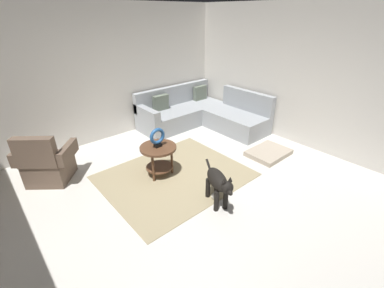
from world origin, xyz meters
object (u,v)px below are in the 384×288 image
at_px(sectional_couch, 201,114).
at_px(dog_toy_ball, 215,196).
at_px(armchair, 47,164).
at_px(dog, 218,183).
at_px(side_table, 158,153).
at_px(torus_sculpture, 157,137).
at_px(dog_bed_mat, 269,153).

height_order(sectional_couch, dog_toy_ball, sectional_couch).
xyz_separation_m(armchair, dog_toy_ball, (1.70, -2.11, -0.27)).
bearing_deg(sectional_couch, dog, -128.26).
xyz_separation_m(sectional_couch, side_table, (-2.00, -1.11, 0.13)).
xyz_separation_m(torus_sculpture, dog, (0.19, -1.19, -0.33)).
bearing_deg(dog_toy_ball, side_table, 102.58).
height_order(sectional_couch, torus_sculpture, sectional_couch).
height_order(torus_sculpture, dog, torus_sculpture).
relative_size(dog_bed_mat, dog, 0.99).
xyz_separation_m(torus_sculpture, dog_toy_ball, (0.24, -1.08, -0.66)).
relative_size(sectional_couch, dog_toy_ball, 20.57).
distance_m(armchair, dog_bed_mat, 3.93).
bearing_deg(sectional_couch, torus_sculpture, -150.92).
distance_m(armchair, side_table, 1.78).
bearing_deg(armchair, side_table, 4.26).
height_order(dog_bed_mat, dog, dog).
relative_size(torus_sculpture, dog_toy_ball, 2.98).
bearing_deg(dog, dog_bed_mat, -146.83).
bearing_deg(sectional_couch, side_table, -150.92).
xyz_separation_m(side_table, dog, (0.19, -1.19, -0.04)).
distance_m(torus_sculpture, dog_bed_mat, 2.26).
distance_m(side_table, dog, 1.20).
bearing_deg(dog, sectional_couch, -106.28).
bearing_deg(armchair, dog_bed_mat, 11.24).
relative_size(armchair, dog_bed_mat, 1.25).
xyz_separation_m(torus_sculpture, dog_bed_mat, (2.00, -0.83, -0.67)).
bearing_deg(dog, armchair, -31.48).
bearing_deg(armchair, dog, -13.91).
bearing_deg(dog_toy_ball, armchair, 128.75).
xyz_separation_m(armchair, dog, (1.64, -2.22, 0.05)).
bearing_deg(dog_bed_mat, side_table, 157.44).
xyz_separation_m(side_table, torus_sculpture, (0.00, 0.00, 0.29)).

